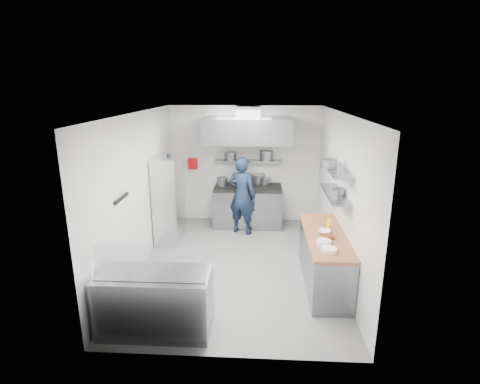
# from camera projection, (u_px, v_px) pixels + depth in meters

# --- Properties ---
(floor) EXTENTS (5.00, 5.00, 0.00)m
(floor) POSITION_uv_depth(u_px,v_px,m) (238.00, 264.00, 7.04)
(floor) COLOR slate
(floor) RESTS_ON ground
(ceiling) EXTENTS (5.00, 5.00, 0.00)m
(ceiling) POSITION_uv_depth(u_px,v_px,m) (238.00, 113.00, 6.27)
(ceiling) COLOR silver
(ceiling) RESTS_ON wall_back
(wall_back) EXTENTS (3.60, 2.80, 0.02)m
(wall_back) POSITION_uv_depth(u_px,v_px,m) (244.00, 165.00, 9.06)
(wall_back) COLOR white
(wall_back) RESTS_ON floor
(wall_front) EXTENTS (3.60, 2.80, 0.02)m
(wall_front) POSITION_uv_depth(u_px,v_px,m) (224.00, 254.00, 4.26)
(wall_front) COLOR white
(wall_front) RESTS_ON floor
(wall_left) EXTENTS (2.80, 5.00, 0.02)m
(wall_left) POSITION_uv_depth(u_px,v_px,m) (139.00, 192.00, 6.76)
(wall_left) COLOR white
(wall_left) RESTS_ON floor
(wall_right) EXTENTS (2.80, 5.00, 0.02)m
(wall_right) POSITION_uv_depth(u_px,v_px,m) (340.00, 195.00, 6.56)
(wall_right) COLOR white
(wall_right) RESTS_ON floor
(gas_range) EXTENTS (1.60, 0.80, 0.90)m
(gas_range) POSITION_uv_depth(u_px,v_px,m) (248.00, 207.00, 8.93)
(gas_range) COLOR gray
(gas_range) RESTS_ON floor
(cooktop) EXTENTS (1.57, 0.78, 0.06)m
(cooktop) POSITION_uv_depth(u_px,v_px,m) (248.00, 188.00, 8.80)
(cooktop) COLOR black
(cooktop) RESTS_ON gas_range
(stock_pot_left) EXTENTS (0.26, 0.26, 0.20)m
(stock_pot_left) POSITION_uv_depth(u_px,v_px,m) (222.00, 182.00, 8.83)
(stock_pot_left) COLOR slate
(stock_pot_left) RESTS_ON cooktop
(stock_pot_mid) EXTENTS (0.38, 0.38, 0.24)m
(stock_pot_mid) POSITION_uv_depth(u_px,v_px,m) (257.00, 179.00, 9.02)
(stock_pot_mid) COLOR slate
(stock_pot_mid) RESTS_ON cooktop
(stock_pot_right) EXTENTS (0.28, 0.28, 0.16)m
(stock_pot_right) POSITION_uv_depth(u_px,v_px,m) (265.00, 181.00, 8.95)
(stock_pot_right) COLOR slate
(stock_pot_right) RESTS_ON cooktop
(over_range_shelf) EXTENTS (1.60, 0.30, 0.04)m
(over_range_shelf) POSITION_uv_depth(u_px,v_px,m) (248.00, 161.00, 8.86)
(over_range_shelf) COLOR gray
(over_range_shelf) RESTS_ON wall_back
(shelf_pot_a) EXTENTS (0.29, 0.29, 0.18)m
(shelf_pot_a) POSITION_uv_depth(u_px,v_px,m) (230.00, 156.00, 8.93)
(shelf_pot_a) COLOR slate
(shelf_pot_a) RESTS_ON over_range_shelf
(shelf_pot_b) EXTENTS (0.32, 0.32, 0.22)m
(shelf_pot_b) POSITION_uv_depth(u_px,v_px,m) (266.00, 155.00, 8.86)
(shelf_pot_b) COLOR slate
(shelf_pot_b) RESTS_ON over_range_shelf
(extractor_hood) EXTENTS (1.90, 1.15, 0.55)m
(extractor_hood) POSITION_uv_depth(u_px,v_px,m) (248.00, 130.00, 8.25)
(extractor_hood) COLOR gray
(extractor_hood) RESTS_ON wall_back
(hood_duct) EXTENTS (0.55, 0.55, 0.24)m
(hood_duct) POSITION_uv_depth(u_px,v_px,m) (248.00, 112.00, 8.36)
(hood_duct) COLOR slate
(hood_duct) RESTS_ON extractor_hood
(red_firebox) EXTENTS (0.22, 0.10, 0.26)m
(red_firebox) POSITION_uv_depth(u_px,v_px,m) (193.00, 164.00, 9.06)
(red_firebox) COLOR red
(red_firebox) RESTS_ON wall_back
(chef) EXTENTS (0.75, 0.63, 1.77)m
(chef) POSITION_uv_depth(u_px,v_px,m) (242.00, 196.00, 8.33)
(chef) COLOR #111D34
(chef) RESTS_ON floor
(wire_rack) EXTENTS (0.50, 0.90, 1.85)m
(wire_rack) POSITION_uv_depth(u_px,v_px,m) (169.00, 200.00, 7.90)
(wire_rack) COLOR silver
(wire_rack) RESTS_ON floor
(rack_bin_a) EXTENTS (0.14, 0.18, 0.16)m
(rack_bin_a) POSITION_uv_depth(u_px,v_px,m) (167.00, 208.00, 7.77)
(rack_bin_a) COLOR white
(rack_bin_a) RESTS_ON wire_rack
(rack_bin_b) EXTENTS (0.15, 0.19, 0.17)m
(rack_bin_b) POSITION_uv_depth(u_px,v_px,m) (173.00, 178.00, 8.20)
(rack_bin_b) COLOR yellow
(rack_bin_b) RESTS_ON wire_rack
(rack_jar) EXTENTS (0.10, 0.10, 0.18)m
(rack_jar) POSITION_uv_depth(u_px,v_px,m) (169.00, 159.00, 7.66)
(rack_jar) COLOR black
(rack_jar) RESTS_ON wire_rack
(knife_strip) EXTENTS (0.04, 0.55, 0.05)m
(knife_strip) POSITION_uv_depth(u_px,v_px,m) (121.00, 198.00, 5.85)
(knife_strip) COLOR black
(knife_strip) RESTS_ON wall_left
(prep_counter_base) EXTENTS (0.62, 2.00, 0.84)m
(prep_counter_base) POSITION_uv_depth(u_px,v_px,m) (324.00, 261.00, 6.27)
(prep_counter_base) COLOR gray
(prep_counter_base) RESTS_ON floor
(prep_counter_top) EXTENTS (0.65, 2.04, 0.06)m
(prep_counter_top) POSITION_uv_depth(u_px,v_px,m) (326.00, 236.00, 6.14)
(prep_counter_top) COLOR brown
(prep_counter_top) RESTS_ON prep_counter_base
(plate_stack_a) EXTENTS (0.23, 0.23, 0.06)m
(plate_stack_a) POSITION_uv_depth(u_px,v_px,m) (329.00, 250.00, 5.48)
(plate_stack_a) COLOR white
(plate_stack_a) RESTS_ON prep_counter_top
(plate_stack_b) EXTENTS (0.23, 0.23, 0.06)m
(plate_stack_b) POSITION_uv_depth(u_px,v_px,m) (324.00, 242.00, 5.75)
(plate_stack_b) COLOR white
(plate_stack_b) RESTS_ON prep_counter_top
(copper_pan) EXTENTS (0.18, 0.18, 0.06)m
(copper_pan) POSITION_uv_depth(u_px,v_px,m) (328.00, 236.00, 5.96)
(copper_pan) COLOR #C65C37
(copper_pan) RESTS_ON prep_counter_top
(squeeze_bottle) EXTENTS (0.06, 0.06, 0.18)m
(squeeze_bottle) POSITION_uv_depth(u_px,v_px,m) (329.00, 224.00, 6.32)
(squeeze_bottle) COLOR yellow
(squeeze_bottle) RESTS_ON prep_counter_top
(mixing_bowl) EXTENTS (0.30, 0.30, 0.06)m
(mixing_bowl) POSITION_uv_depth(u_px,v_px,m) (324.00, 232.00, 6.15)
(mixing_bowl) COLOR white
(mixing_bowl) RESTS_ON prep_counter_top
(wall_shelf_lower) EXTENTS (0.30, 1.30, 0.04)m
(wall_shelf_lower) POSITION_uv_depth(u_px,v_px,m) (335.00, 194.00, 6.25)
(wall_shelf_lower) COLOR gray
(wall_shelf_lower) RESTS_ON wall_right
(wall_shelf_upper) EXTENTS (0.30, 1.30, 0.04)m
(wall_shelf_upper) POSITION_uv_depth(u_px,v_px,m) (336.00, 169.00, 6.14)
(wall_shelf_upper) COLOR gray
(wall_shelf_upper) RESTS_ON wall_right
(shelf_pot_c) EXTENTS (0.20, 0.20, 0.10)m
(shelf_pot_c) POSITION_uv_depth(u_px,v_px,m) (338.00, 191.00, 6.15)
(shelf_pot_c) COLOR slate
(shelf_pot_c) RESTS_ON wall_shelf_lower
(shelf_pot_d) EXTENTS (0.28, 0.28, 0.14)m
(shelf_pot_d) POSITION_uv_depth(u_px,v_px,m) (329.00, 164.00, 6.15)
(shelf_pot_d) COLOR slate
(shelf_pot_d) RESTS_ON wall_shelf_upper
(display_case) EXTENTS (1.50, 0.70, 0.85)m
(display_case) POSITION_uv_depth(u_px,v_px,m) (155.00, 302.00, 5.06)
(display_case) COLOR gray
(display_case) RESTS_ON floor
(display_glass) EXTENTS (1.47, 0.19, 0.42)m
(display_glass) POSITION_uv_depth(u_px,v_px,m) (150.00, 263.00, 4.77)
(display_glass) COLOR silver
(display_glass) RESTS_ON display_case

